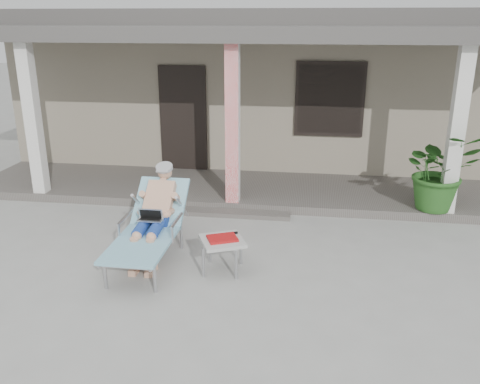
# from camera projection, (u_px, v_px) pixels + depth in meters

# --- Properties ---
(ground) EXTENTS (60.00, 60.00, 0.00)m
(ground) POSITION_uv_depth(u_px,v_px,m) (208.00, 266.00, 6.76)
(ground) COLOR #9E9E99
(ground) RESTS_ON ground
(house) EXTENTS (10.40, 5.40, 3.30)m
(house) POSITION_uv_depth(u_px,v_px,m) (260.00, 82.00, 12.30)
(house) COLOR gray
(house) RESTS_ON ground
(porch_deck) EXTENTS (10.00, 2.00, 0.15)m
(porch_deck) POSITION_uv_depth(u_px,v_px,m) (240.00, 189.00, 9.54)
(porch_deck) COLOR #605B56
(porch_deck) RESTS_ON ground
(porch_overhang) EXTENTS (10.00, 2.30, 2.85)m
(porch_overhang) POSITION_uv_depth(u_px,v_px,m) (240.00, 39.00, 8.62)
(porch_overhang) COLOR silver
(porch_overhang) RESTS_ON porch_deck
(porch_step) EXTENTS (2.00, 0.30, 0.07)m
(porch_step) POSITION_uv_depth(u_px,v_px,m) (230.00, 213.00, 8.48)
(porch_step) COLOR #605B56
(porch_step) RESTS_ON ground
(lounger) EXTENTS (0.73, 1.92, 1.24)m
(lounger) POSITION_uv_depth(u_px,v_px,m) (151.00, 205.00, 6.76)
(lounger) COLOR #B7B7BC
(lounger) RESTS_ON ground
(side_table) EXTENTS (0.69, 0.69, 0.47)m
(side_table) POSITION_uv_depth(u_px,v_px,m) (222.00, 242.00, 6.51)
(side_table) COLOR #AEAFAA
(side_table) RESTS_ON ground
(potted_palm) EXTENTS (1.35, 1.23, 1.30)m
(potted_palm) POSITION_uv_depth(u_px,v_px,m) (440.00, 171.00, 8.16)
(potted_palm) COLOR #26591E
(potted_palm) RESTS_ON porch_deck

